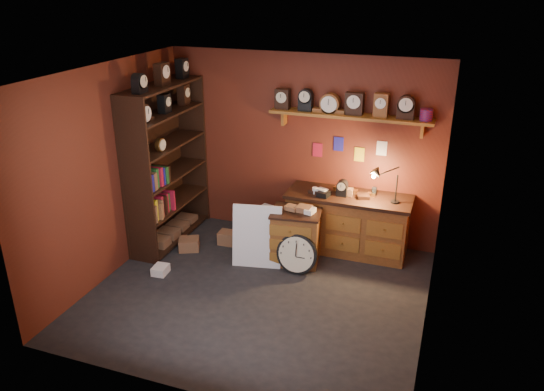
% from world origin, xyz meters
% --- Properties ---
extents(floor, '(4.00, 4.00, 0.00)m').
position_xyz_m(floor, '(0.00, 0.00, 0.00)').
color(floor, black).
rests_on(floor, ground).
extents(room_shell, '(4.02, 3.62, 2.71)m').
position_xyz_m(room_shell, '(0.04, 0.11, 1.72)').
color(room_shell, '#602516').
rests_on(room_shell, ground).
extents(shelving_unit, '(0.47, 1.60, 2.58)m').
position_xyz_m(shelving_unit, '(-1.79, 0.98, 1.25)').
color(shelving_unit, black).
rests_on(shelving_unit, ground).
extents(workbench, '(1.72, 0.66, 1.36)m').
position_xyz_m(workbench, '(0.79, 1.47, 0.47)').
color(workbench, brown).
rests_on(workbench, ground).
extents(low_cabinet, '(0.73, 0.64, 0.84)m').
position_xyz_m(low_cabinet, '(0.20, 0.93, 0.41)').
color(low_cabinet, brown).
rests_on(low_cabinet, ground).
extents(big_round_clock, '(0.55, 0.17, 0.55)m').
position_xyz_m(big_round_clock, '(0.30, 0.64, 0.27)').
color(big_round_clock, black).
rests_on(big_round_clock, ground).
extents(white_panel, '(0.68, 0.30, 0.87)m').
position_xyz_m(white_panel, '(-0.27, 0.66, 0.00)').
color(white_panel, silver).
rests_on(white_panel, ground).
extents(mini_fridge, '(0.54, 0.56, 0.46)m').
position_xyz_m(mini_fridge, '(-0.37, 1.39, 0.23)').
color(mini_fridge, silver).
rests_on(mini_fridge, ground).
extents(floor_box_a, '(0.35, 0.33, 0.17)m').
position_xyz_m(floor_box_a, '(-1.34, 0.72, 0.09)').
color(floor_box_a, brown).
rests_on(floor_box_a, ground).
extents(floor_box_b, '(0.20, 0.23, 0.11)m').
position_xyz_m(floor_box_b, '(-1.38, -0.00, 0.05)').
color(floor_box_b, white).
rests_on(floor_box_b, ground).
extents(floor_box_c, '(0.26, 0.21, 0.19)m').
position_xyz_m(floor_box_c, '(-0.90, 1.08, 0.09)').
color(floor_box_c, brown).
rests_on(floor_box_c, ground).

